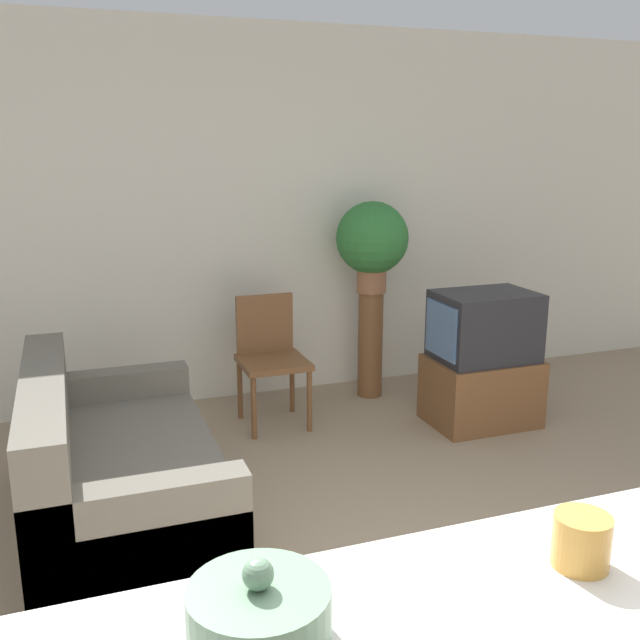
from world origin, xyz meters
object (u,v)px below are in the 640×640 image
object	(u,v)px
couch	(115,475)
decorative_bowl	(259,614)
wooden_chair	(270,352)
television	(484,326)
potted_plant	(372,240)

from	to	relation	value
couch	decorative_bowl	xyz separation A→B (m)	(0.12, -2.36, 0.82)
wooden_chair	decorative_bowl	world-z (taller)	decorative_bowl
television	potted_plant	xyz separation A→B (m)	(-0.49, 0.76, 0.50)
decorative_bowl	potted_plant	bearing A→B (deg)	63.52
decorative_bowl	couch	bearing A→B (deg)	92.85
potted_plant	decorative_bowl	size ratio (longest dim) A/B	2.71
potted_plant	couch	bearing A→B (deg)	-145.51
couch	decorative_bowl	size ratio (longest dim) A/B	6.72
wooden_chair	potted_plant	bearing A→B (deg)	16.18
wooden_chair	couch	bearing A→B (deg)	-135.26
couch	television	distance (m)	2.55
television	wooden_chair	world-z (taller)	television
couch	decorative_bowl	bearing A→B (deg)	-87.15
potted_plant	decorative_bowl	bearing A→B (deg)	-116.48
decorative_bowl	television	bearing A→B (deg)	51.60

